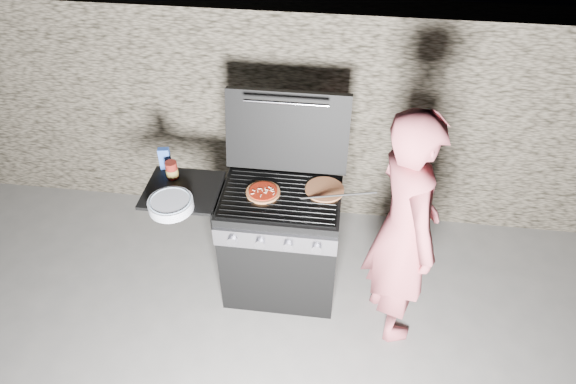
# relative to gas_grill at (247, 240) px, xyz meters

# --- Properties ---
(ground) EXTENTS (50.00, 50.00, 0.00)m
(ground) POSITION_rel_gas_grill_xyz_m (0.25, 0.00, -0.46)
(ground) COLOR #63605E
(stone_wall) EXTENTS (8.00, 0.35, 1.80)m
(stone_wall) POSITION_rel_gas_grill_xyz_m (0.25, 1.05, 0.44)
(stone_wall) COLOR #7A6E5B
(stone_wall) RESTS_ON ground
(gas_grill) EXTENTS (1.34, 0.79, 0.91)m
(gas_grill) POSITION_rel_gas_grill_xyz_m (0.00, 0.00, 0.00)
(gas_grill) COLOR black
(gas_grill) RESTS_ON ground
(pizza_topped) EXTENTS (0.24, 0.24, 0.03)m
(pizza_topped) POSITION_rel_gas_grill_xyz_m (0.13, 0.01, 0.47)
(pizza_topped) COLOR tan
(pizza_topped) RESTS_ON gas_grill
(pizza_plain) EXTENTS (0.34, 0.34, 0.01)m
(pizza_plain) POSITION_rel_gas_grill_xyz_m (0.53, 0.09, 0.46)
(pizza_plain) COLOR #EA995C
(pizza_plain) RESTS_ON gas_grill
(sauce_jar) EXTENTS (0.08, 0.08, 0.13)m
(sauce_jar) POSITION_rel_gas_grill_xyz_m (-0.52, 0.11, 0.51)
(sauce_jar) COLOR maroon
(sauce_jar) RESTS_ON gas_grill
(blue_carton) EXTENTS (0.08, 0.06, 0.16)m
(blue_carton) POSITION_rel_gas_grill_xyz_m (-0.59, 0.21, 0.53)
(blue_carton) COLOR blue
(blue_carton) RESTS_ON gas_grill
(plate_stack) EXTENTS (0.32, 0.32, 0.07)m
(plate_stack) POSITION_rel_gas_grill_xyz_m (-0.43, -0.20, 0.48)
(plate_stack) COLOR silver
(plate_stack) RESTS_ON gas_grill
(person) EXTENTS (0.61, 0.74, 1.75)m
(person) POSITION_rel_gas_grill_xyz_m (1.05, -0.19, 0.42)
(person) COLOR #C35660
(person) RESTS_ON ground
(tongs) EXTENTS (0.49, 0.04, 0.10)m
(tongs) POSITION_rel_gas_grill_xyz_m (0.63, 0.00, 0.50)
(tongs) COLOR black
(tongs) RESTS_ON gas_grill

